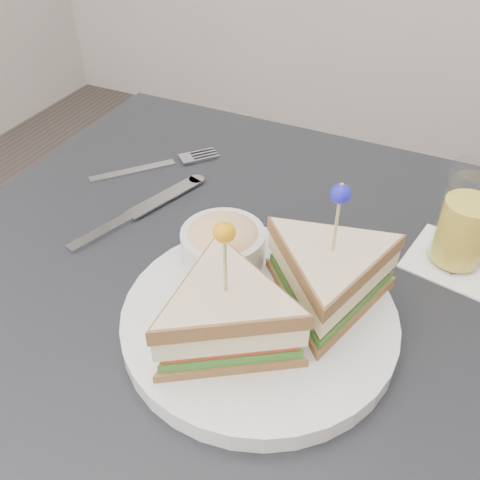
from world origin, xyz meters
name	(u,v)px	position (x,y,z in m)	size (l,w,h in m)	color
table	(230,315)	(0.00, 0.00, 0.67)	(0.80, 0.80, 0.75)	black
plate_meal	(268,295)	(0.08, -0.06, 0.80)	(0.34, 0.33, 0.18)	silver
cutlery_fork	(162,164)	(-0.21, 0.18, 0.75)	(0.16, 0.17, 0.01)	silver
cutlery_knife	(135,214)	(-0.17, 0.05, 0.75)	(0.09, 0.23, 0.01)	#B6BBC1
drink_set	(465,223)	(0.25, 0.14, 0.81)	(0.12, 0.12, 0.14)	white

